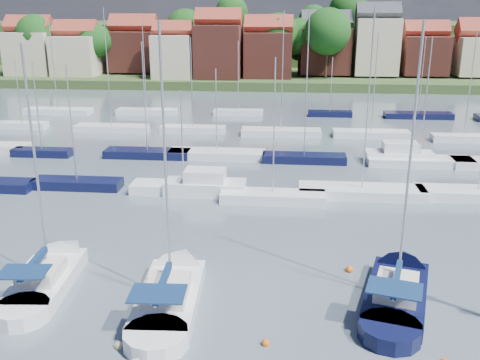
# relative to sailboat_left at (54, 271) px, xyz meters

# --- Properties ---
(ground) EXTENTS (260.00, 260.00, 0.00)m
(ground) POSITION_rel_sailboat_left_xyz_m (12.05, 35.92, -0.36)
(ground) COLOR #475460
(ground) RESTS_ON ground
(sailboat_left) EXTENTS (3.79, 11.16, 14.92)m
(sailboat_left) POSITION_rel_sailboat_left_xyz_m (0.00, 0.00, 0.00)
(sailboat_left) COLOR white
(sailboat_left) RESTS_ON ground
(sailboat_centre) EXTENTS (3.79, 12.13, 16.26)m
(sailboat_centre) POSITION_rel_sailboat_left_xyz_m (7.59, -1.04, -0.01)
(sailboat_centre) COLOR white
(sailboat_centre) RESTS_ON ground
(sailboat_navy) EXTENTS (6.02, 12.11, 16.22)m
(sailboat_navy) POSITION_rel_sailboat_left_xyz_m (20.40, 0.29, -0.00)
(sailboat_navy) COLOR black
(sailboat_navy) RESTS_ON ground
(buoy_b) EXTENTS (0.41, 0.41, 0.41)m
(buoy_b) POSITION_rel_sailboat_left_xyz_m (6.10, -6.61, -0.36)
(buoy_b) COLOR beige
(buoy_b) RESTS_ON ground
(buoy_c) EXTENTS (0.54, 0.54, 0.54)m
(buoy_c) POSITION_rel_sailboat_left_xyz_m (8.64, -5.47, -0.36)
(buoy_c) COLOR #D85914
(buoy_c) RESTS_ON ground
(buoy_d) EXTENTS (0.41, 0.41, 0.41)m
(buoy_d) POSITION_rel_sailboat_left_xyz_m (13.08, -5.74, -0.36)
(buoy_d) COLOR #D85914
(buoy_d) RESTS_ON ground
(buoy_e) EXTENTS (0.50, 0.50, 0.50)m
(buoy_e) POSITION_rel_sailboat_left_xyz_m (17.85, 2.36, -0.36)
(buoy_e) COLOR #D85914
(buoy_e) RESTS_ON ground
(marina_field) EXTENTS (79.62, 41.41, 15.93)m
(marina_field) POSITION_rel_sailboat_left_xyz_m (13.96, 31.07, 0.07)
(marina_field) COLOR white
(marina_field) RESTS_ON ground
(far_shore_town) EXTENTS (212.46, 90.00, 22.27)m
(far_shore_town) POSITION_rel_sailboat_left_xyz_m (14.28, 128.59, 4.25)
(far_shore_town) COLOR #374D26
(far_shore_town) RESTS_ON ground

